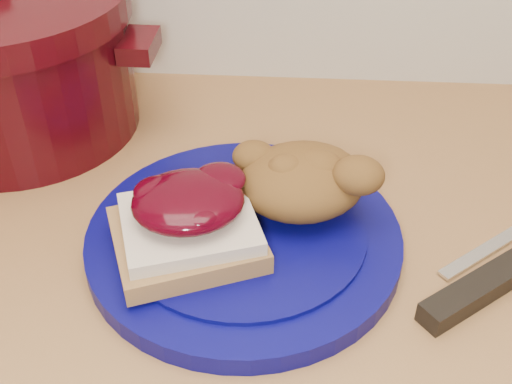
{
  "coord_description": "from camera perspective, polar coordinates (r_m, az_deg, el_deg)",
  "views": [
    {
      "loc": [
        0.05,
        1.02,
        1.31
      ],
      "look_at": [
        0.02,
        1.48,
        0.95
      ],
      "focal_mm": 45.0,
      "sensor_mm": 36.0,
      "label": 1
    }
  ],
  "objects": [
    {
      "name": "plate",
      "position": [
        0.6,
        -1.08,
        -4.16
      ],
      "size": [
        0.36,
        0.36,
        0.02
      ],
      "primitive_type": "cylinder",
      "rotation": [
        0.0,
        0.0,
        0.27
      ],
      "color": "#060553",
      "rests_on": "wood_countertop"
    },
    {
      "name": "sandwich",
      "position": [
        0.56,
        -6.09,
        -2.62
      ],
      "size": [
        0.16,
        0.15,
        0.06
      ],
      "rotation": [
        0.0,
        0.0,
        0.27
      ],
      "color": "olive",
      "rests_on": "plate"
    },
    {
      "name": "stuffing_mound",
      "position": [
        0.6,
        4.11,
        0.99
      ],
      "size": [
        0.14,
        0.13,
        0.06
      ],
      "primitive_type": "ellipsoid",
      "rotation": [
        0.0,
        0.0,
        0.27
      ],
      "color": "brown",
      "rests_on": "plate"
    },
    {
      "name": "butter_knife",
      "position": [
        0.65,
        20.99,
        -4.02
      ],
      "size": [
        0.13,
        0.11,
        0.0
      ],
      "primitive_type": "cube",
      "rotation": [
        0.0,
        0.0,
        0.68
      ],
      "color": "silver",
      "rests_on": "wood_countertop"
    },
    {
      "name": "dutch_oven",
      "position": [
        0.79,
        -20.99,
        10.82
      ],
      "size": [
        0.34,
        0.29,
        0.18
      ],
      "rotation": [
        0.0,
        0.0,
        -0.02
      ],
      "color": "#33050A",
      "rests_on": "wood_countertop"
    }
  ]
}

